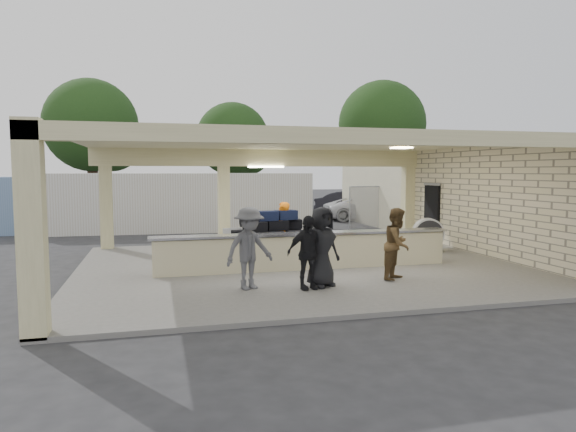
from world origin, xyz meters
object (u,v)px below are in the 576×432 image
object	(u,v)px
car_dark	(357,205)
container_white	(177,202)
baggage_handler	(283,232)
car_white_b	(403,205)
passenger_d	(322,247)
container_blue	(11,205)
car_white_a	(366,209)
passenger_b	(307,252)
luggage_cart	(272,235)
passenger_a	(398,244)
passenger_c	(249,248)
baggage_counter	(305,251)
drum_fan	(428,234)

from	to	relation	value
car_dark	container_white	world-z (taller)	container_white
baggage_handler	car_dark	distance (m)	15.67
baggage_handler	car_dark	size ratio (longest dim) A/B	0.37
car_white_b	passenger_d	bearing A→B (deg)	153.59
baggage_handler	container_blue	xyz separation A→B (m)	(-9.67, 10.56, 0.27)
baggage_handler	car_white_a	size ratio (longest dim) A/B	0.38
container_blue	car_dark	bearing A→B (deg)	9.28
container_white	car_white_a	bearing A→B (deg)	16.89
passenger_b	container_blue	xyz separation A→B (m)	(-9.36, 14.06, 0.31)
car_white_a	car_white_b	bearing A→B (deg)	-61.84
passenger_d	car_dark	xyz separation A→B (m)	(7.74, 16.88, -0.23)
passenger_d	car_white_a	bearing A→B (deg)	38.03
luggage_cart	container_white	distance (m)	10.03
car_white_a	container_blue	bearing A→B (deg)	99.69
passenger_a	passenger_c	size ratio (longest dim) A/B	0.95
baggage_counter	baggage_handler	bearing A→B (deg)	106.62
baggage_handler	container_blue	world-z (taller)	container_blue
baggage_handler	passenger_b	bearing A→B (deg)	29.65
car_white_a	baggage_counter	bearing A→B (deg)	155.00
baggage_handler	passenger_d	bearing A→B (deg)	36.35
passenger_c	container_white	distance (m)	12.83
container_white	container_blue	world-z (taller)	container_white
car_dark	container_white	distance (m)	11.13
car_white_b	car_dark	bearing A→B (deg)	94.17
container_blue	drum_fan	bearing A→B (deg)	-34.82
car_white_a	car_white_b	distance (m)	3.18
baggage_counter	passenger_d	xyz separation A→B (m)	(-0.25, -2.15, 0.42)
baggage_counter	car_white_b	world-z (taller)	car_white_b
passenger_b	car_white_a	bearing A→B (deg)	52.17
container_blue	car_white_b	bearing A→B (deg)	7.63
passenger_a	drum_fan	bearing A→B (deg)	8.19
baggage_handler	car_dark	world-z (taller)	baggage_handler
drum_fan	passenger_c	bearing A→B (deg)	-134.26
passenger_d	container_white	size ratio (longest dim) A/B	0.15
drum_fan	car_dark	world-z (taller)	car_dark
passenger_d	car_white_a	distance (m)	17.34
baggage_handler	passenger_b	distance (m)	3.52
passenger_b	container_blue	size ratio (longest dim) A/B	0.17
passenger_c	container_white	bearing A→B (deg)	71.05
passenger_b	container_white	distance (m)	13.32
baggage_counter	container_white	bearing A→B (deg)	105.06
baggage_counter	baggage_handler	size ratio (longest dim) A/B	4.72
luggage_cart	passenger_b	bearing A→B (deg)	-96.30
passenger_c	passenger_d	distance (m)	1.66
car_white_b	baggage_counter	bearing A→B (deg)	150.57
drum_fan	passenger_d	distance (m)	6.24
drum_fan	baggage_counter	bearing A→B (deg)	-143.69
luggage_cart	passenger_c	bearing A→B (deg)	-118.75
passenger_b	container_white	size ratio (longest dim) A/B	0.14
container_blue	baggage_counter	bearing A→B (deg)	-49.95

